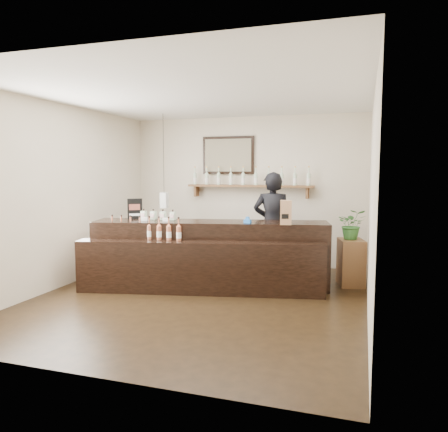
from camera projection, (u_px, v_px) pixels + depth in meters
ground at (200, 298)px, 6.15m from camera, size 5.00×5.00×0.00m
room_shell at (199, 177)px, 5.98m from camera, size 5.00×5.00×5.00m
back_wall_decor at (236, 172)px, 8.27m from camera, size 2.66×0.96×1.69m
counter at (207, 257)px, 6.67m from camera, size 3.66×1.71×1.18m
promo_sign at (135, 209)px, 7.04m from camera, size 0.20×0.15×0.33m
paper_bag at (286, 213)px, 6.30m from camera, size 0.18×0.15×0.35m
tape_dispenser at (247, 221)px, 6.51m from camera, size 0.12×0.08×0.10m
side_cabinet at (351, 262)px, 6.82m from camera, size 0.47×0.57×0.72m
potted_plant at (352, 224)px, 6.76m from camera, size 0.46×0.40×0.47m
shopkeeper at (272, 218)px, 7.30m from camera, size 0.76×0.53×2.00m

